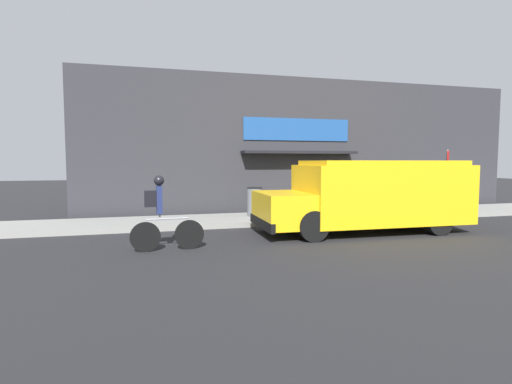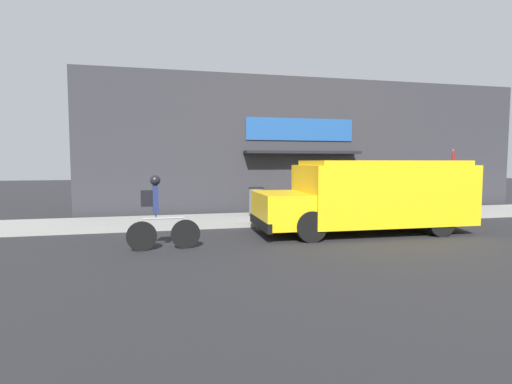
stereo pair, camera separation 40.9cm
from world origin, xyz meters
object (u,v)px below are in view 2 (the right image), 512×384
Objects in this scene: stop_sign_post at (453,170)px; trash_bin at (256,202)px; cyclist at (158,214)px; school_bus at (370,195)px.

stop_sign_post is 2.33× the size of trash_bin.
cyclist is at bearing -163.72° from stop_sign_post.
trash_bin is (-2.62, 2.90, -0.42)m from school_bus.
school_bus is 3.93m from trash_bin.
trash_bin is at bearing 172.92° from stop_sign_post.
school_bus is 4.87m from stop_sign_post.
stop_sign_post is at bearing 13.48° from cyclist.
cyclist is at bearing -129.77° from trash_bin.
school_bus is at bearing 6.52° from cyclist.
trash_bin is (-7.01, 0.87, -1.04)m from stop_sign_post.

